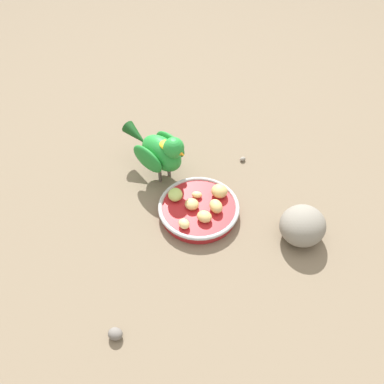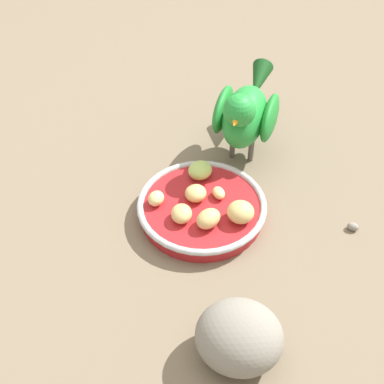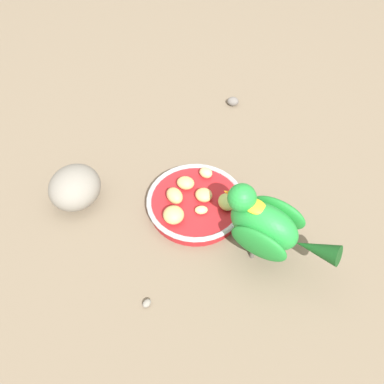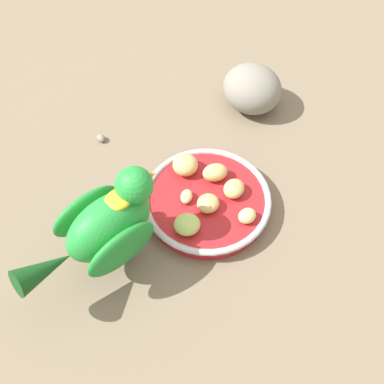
# 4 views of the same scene
# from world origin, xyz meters

# --- Properties ---
(ground_plane) EXTENTS (4.00, 4.00, 0.00)m
(ground_plane) POSITION_xyz_m (0.00, 0.00, 0.00)
(ground_plane) COLOR #756651
(feeding_bowl) EXTENTS (0.20, 0.20, 0.03)m
(feeding_bowl) POSITION_xyz_m (-0.02, 0.02, 0.02)
(feeding_bowl) COLOR #AD1E23
(feeding_bowl) RESTS_ON ground_plane
(apple_piece_0) EXTENTS (0.05, 0.05, 0.03)m
(apple_piece_0) POSITION_xyz_m (-0.06, 0.01, 0.04)
(apple_piece_0) COLOR tan
(apple_piece_0) RESTS_ON feeding_bowl
(apple_piece_1) EXTENTS (0.05, 0.05, 0.03)m
(apple_piece_1) POSITION_xyz_m (-0.04, -0.04, 0.04)
(apple_piece_1) COLOR tan
(apple_piece_1) RESTS_ON feeding_bowl
(apple_piece_2) EXTENTS (0.04, 0.03, 0.02)m
(apple_piece_2) POSITION_xyz_m (-0.01, 0.03, 0.03)
(apple_piece_2) COLOR tan
(apple_piece_2) RESTS_ON feeding_bowl
(apple_piece_3) EXTENTS (0.04, 0.04, 0.02)m
(apple_piece_3) POSITION_xyz_m (-0.06, 0.05, 0.03)
(apple_piece_3) COLOR tan
(apple_piece_3) RESTS_ON feeding_bowl
(apple_piece_4) EXTENTS (0.03, 0.03, 0.02)m
(apple_piece_4) POSITION_xyz_m (0.00, 0.00, 0.03)
(apple_piece_4) COLOR #E5C67F
(apple_piece_4) RESTS_ON feeding_bowl
(apple_piece_5) EXTENTS (0.05, 0.05, 0.03)m
(apple_piece_5) POSITION_xyz_m (0.04, 0.04, 0.04)
(apple_piece_5) COLOR #B2CC66
(apple_piece_5) RESTS_ON feeding_bowl
(apple_piece_6) EXTENTS (0.03, 0.03, 0.02)m
(apple_piece_6) POSITION_xyz_m (-0.03, 0.09, 0.03)
(apple_piece_6) COLOR #E5C67F
(apple_piece_6) RESTS_ON feeding_bowl
(parrot) EXTENTS (0.22, 0.11, 0.15)m
(parrot) POSITION_xyz_m (0.13, -0.02, 0.09)
(parrot) COLOR #59544C
(parrot) RESTS_ON ground_plane
(rock_large) EXTENTS (0.11, 0.11, 0.08)m
(rock_large) POSITION_xyz_m (-0.25, -0.06, 0.04)
(rock_large) COLOR gray
(rock_large) RESTS_ON ground_plane
(pebble_1) EXTENTS (0.02, 0.02, 0.01)m
(pebble_1) POSITION_xyz_m (-0.01, -0.20, 0.01)
(pebble_1) COLOR gray
(pebble_1) RESTS_ON ground_plane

